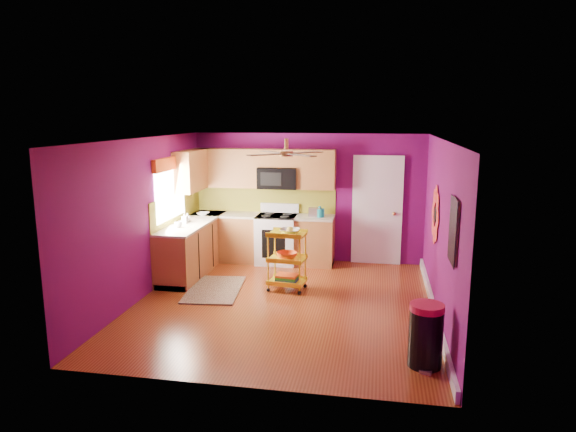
# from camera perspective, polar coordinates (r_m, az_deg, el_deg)

# --- Properties ---
(ground) EXTENTS (5.00, 5.00, 0.00)m
(ground) POSITION_cam_1_polar(r_m,az_deg,el_deg) (7.98, -0.42, -9.69)
(ground) COLOR maroon
(ground) RESTS_ON ground
(room_envelope) EXTENTS (4.54, 5.04, 2.52)m
(room_envelope) POSITION_cam_1_polar(r_m,az_deg,el_deg) (7.55, -0.23, 1.95)
(room_envelope) COLOR #620B55
(room_envelope) RESTS_ON ground
(lower_cabinets) EXTENTS (2.81, 2.31, 0.94)m
(lower_cabinets) POSITION_cam_1_polar(r_m,az_deg,el_deg) (9.84, -6.20, -3.06)
(lower_cabinets) COLOR brown
(lower_cabinets) RESTS_ON ground
(electric_range) EXTENTS (0.76, 0.66, 1.13)m
(electric_range) POSITION_cam_1_polar(r_m,az_deg,el_deg) (9.98, -1.24, -2.51)
(electric_range) COLOR white
(electric_range) RESTS_ON ground
(upper_cabinetry) EXTENTS (2.80, 2.30, 1.26)m
(upper_cabinetry) POSITION_cam_1_polar(r_m,az_deg,el_deg) (9.91, -5.21, 5.08)
(upper_cabinetry) COLOR brown
(upper_cabinetry) RESTS_ON ground
(left_window) EXTENTS (0.08, 1.35, 1.08)m
(left_window) POSITION_cam_1_polar(r_m,az_deg,el_deg) (9.19, -12.96, 3.97)
(left_window) COLOR white
(left_window) RESTS_ON ground
(panel_door) EXTENTS (0.95, 0.11, 2.15)m
(panel_door) POSITION_cam_1_polar(r_m,az_deg,el_deg) (9.97, 9.87, 0.49)
(panel_door) COLOR white
(panel_door) RESTS_ON ground
(right_wall_art) EXTENTS (0.04, 2.74, 1.04)m
(right_wall_art) POSITION_cam_1_polar(r_m,az_deg,el_deg) (7.18, 16.80, -0.55)
(right_wall_art) COLOR black
(right_wall_art) RESTS_ON ground
(ceiling_fan) EXTENTS (1.01, 1.01, 0.26)m
(ceiling_fan) POSITION_cam_1_polar(r_m,az_deg,el_deg) (7.68, -0.17, 7.04)
(ceiling_fan) COLOR #BF8C3F
(ceiling_fan) RESTS_ON ground
(shag_rug) EXTENTS (0.98, 1.45, 0.02)m
(shag_rug) POSITION_cam_1_polar(r_m,az_deg,el_deg) (8.64, -8.17, -8.08)
(shag_rug) COLOR black
(shag_rug) RESTS_ON ground
(rolling_cart) EXTENTS (0.64, 0.49, 1.07)m
(rolling_cart) POSITION_cam_1_polar(r_m,az_deg,el_deg) (8.42, -0.07, -4.63)
(rolling_cart) COLOR yellow
(rolling_cart) RESTS_ON ground
(trash_can) EXTENTS (0.48, 0.49, 0.75)m
(trash_can) POSITION_cam_1_polar(r_m,az_deg,el_deg) (6.21, 15.05, -12.68)
(trash_can) COLOR black
(trash_can) RESTS_ON ground
(teal_kettle) EXTENTS (0.18, 0.18, 0.21)m
(teal_kettle) POSITION_cam_1_polar(r_m,az_deg,el_deg) (9.75, 3.55, 0.39)
(teal_kettle) COLOR teal
(teal_kettle) RESTS_ON lower_cabinets
(toaster) EXTENTS (0.22, 0.15, 0.18)m
(toaster) POSITION_cam_1_polar(r_m,az_deg,el_deg) (9.75, 2.98, 0.44)
(toaster) COLOR beige
(toaster) RESTS_ON lower_cabinets
(soap_bottle_a) EXTENTS (0.09, 0.09, 0.20)m
(soap_bottle_a) POSITION_cam_1_polar(r_m,az_deg,el_deg) (9.32, -11.41, -0.21)
(soap_bottle_a) COLOR #EA3F72
(soap_bottle_a) RESTS_ON lower_cabinets
(soap_bottle_b) EXTENTS (0.12, 0.12, 0.15)m
(soap_bottle_b) POSITION_cam_1_polar(r_m,az_deg,el_deg) (9.47, -11.10, -0.17)
(soap_bottle_b) COLOR white
(soap_bottle_b) RESTS_ON lower_cabinets
(counter_dish) EXTENTS (0.23, 0.23, 0.06)m
(counter_dish) POSITION_cam_1_polar(r_m,az_deg,el_deg) (10.04, -9.41, 0.25)
(counter_dish) COLOR white
(counter_dish) RESTS_ON lower_cabinets
(counter_cup) EXTENTS (0.13, 0.13, 0.10)m
(counter_cup) POSITION_cam_1_polar(r_m,az_deg,el_deg) (9.02, -12.08, -0.93)
(counter_cup) COLOR white
(counter_cup) RESTS_ON lower_cabinets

